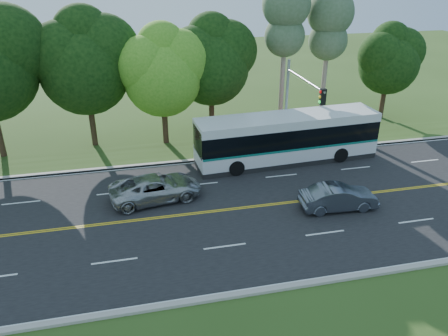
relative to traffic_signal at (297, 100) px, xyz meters
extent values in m
plane|color=#2F4B19|center=(-6.49, -5.40, -4.67)|extent=(120.00, 120.00, 0.00)
cube|color=black|center=(-6.49, -5.40, -4.66)|extent=(60.00, 14.00, 0.02)
cube|color=#ADA69C|center=(-6.49, 1.75, -4.60)|extent=(60.00, 0.30, 0.15)
cube|color=#ADA69C|center=(-6.49, -12.55, -4.60)|extent=(60.00, 0.30, 0.15)
cube|color=#2F4B19|center=(-6.49, 3.60, -4.62)|extent=(60.00, 4.00, 0.10)
cube|color=gold|center=(-6.49, -5.48, -4.65)|extent=(57.00, 0.10, 0.00)
cube|color=gold|center=(-6.49, -5.32, -4.65)|extent=(57.00, 0.10, 0.00)
cube|color=silver|center=(-12.49, -8.90, -4.65)|extent=(2.20, 0.12, 0.00)
cube|color=silver|center=(-6.99, -8.90, -4.65)|extent=(2.20, 0.12, 0.00)
cube|color=silver|center=(-1.49, -8.90, -4.65)|extent=(2.20, 0.12, 0.00)
cube|color=silver|center=(4.01, -8.90, -4.65)|extent=(2.20, 0.12, 0.00)
cube|color=silver|center=(-17.99, -1.90, -4.65)|extent=(2.20, 0.12, 0.00)
cube|color=silver|center=(-12.49, -1.90, -4.65)|extent=(2.20, 0.12, 0.00)
cube|color=silver|center=(-6.99, -1.90, -4.65)|extent=(2.20, 0.12, 0.00)
cube|color=silver|center=(-1.49, -1.90, -4.65)|extent=(2.20, 0.12, 0.00)
cube|color=silver|center=(4.01, -1.90, -4.65)|extent=(2.20, 0.12, 0.00)
cube|color=silver|center=(9.51, -1.90, -4.65)|extent=(2.20, 0.12, 0.00)
cube|color=silver|center=(-6.49, 1.45, -4.65)|extent=(57.00, 0.12, 0.00)
cube|color=silver|center=(-6.49, -12.25, -4.65)|extent=(57.00, 0.12, 0.00)
sphere|color=black|center=(-18.87, 5.90, 3.25)|extent=(5.76, 5.76, 5.76)
cylinder|color=black|center=(-13.99, 6.60, -2.87)|extent=(0.44, 0.44, 3.60)
sphere|color=black|center=(-13.99, 6.60, 1.24)|extent=(6.60, 6.60, 6.60)
sphere|color=black|center=(-12.51, 6.90, 2.56)|extent=(5.28, 5.28, 5.28)
sphere|color=black|center=(-15.31, 6.40, 2.39)|extent=(4.95, 4.95, 4.95)
sphere|color=black|center=(-13.89, 7.00, 3.71)|extent=(4.29, 4.29, 4.29)
cylinder|color=black|center=(-8.49, 5.60, -3.05)|extent=(0.44, 0.44, 3.24)
sphere|color=#3E8C1D|center=(-8.49, 5.60, 0.60)|extent=(5.80, 5.80, 5.80)
sphere|color=#3E8C1D|center=(-7.19, 5.90, 1.76)|extent=(4.64, 4.64, 4.64)
sphere|color=#3E8C1D|center=(-9.65, 5.40, 1.61)|extent=(4.35, 4.35, 4.35)
sphere|color=#3E8C1D|center=(-8.39, 6.00, 2.77)|extent=(3.77, 3.77, 3.77)
cylinder|color=black|center=(-4.49, 7.10, -2.96)|extent=(0.44, 0.44, 3.42)
sphere|color=black|center=(-4.49, 7.10, 0.85)|extent=(6.00, 6.00, 6.00)
sphere|color=black|center=(-3.14, 7.40, 2.05)|extent=(4.80, 4.80, 4.80)
sphere|color=black|center=(-5.69, 6.90, 1.90)|extent=(4.50, 4.50, 4.50)
sphere|color=black|center=(-4.39, 7.50, 3.10)|extent=(3.90, 3.90, 3.90)
cylinder|color=gray|center=(1.51, 7.10, 0.23)|extent=(0.40, 0.40, 9.80)
sphere|color=#425B38|center=(1.51, 7.10, 3.03)|extent=(3.23, 3.23, 3.23)
sphere|color=#425B38|center=(1.51, 7.10, 5.41)|extent=(3.80, 3.80, 3.80)
cylinder|color=gray|center=(5.51, 7.60, -0.12)|extent=(0.40, 0.40, 9.10)
sphere|color=#425B38|center=(5.51, 7.60, 2.48)|extent=(3.23, 3.23, 3.23)
sphere|color=#425B38|center=(5.51, 7.60, 4.69)|extent=(3.80, 3.80, 3.80)
cylinder|color=black|center=(11.51, 7.60, -3.14)|extent=(0.44, 0.44, 3.06)
sphere|color=black|center=(11.51, 7.60, 0.21)|extent=(5.20, 5.20, 5.20)
sphere|color=black|center=(12.68, 7.90, 1.25)|extent=(4.16, 4.16, 4.16)
sphere|color=black|center=(10.47, 7.40, 1.12)|extent=(3.90, 3.90, 3.90)
sphere|color=black|center=(11.61, 8.00, 2.16)|extent=(3.38, 3.38, 3.38)
sphere|color=#A50D4C|center=(-3.49, 2.80, -3.92)|extent=(1.50, 1.50, 1.50)
sphere|color=#A50D4C|center=(-2.49, 2.80, -3.92)|extent=(1.50, 1.50, 1.50)
sphere|color=#A50D4C|center=(-1.49, 2.80, -3.92)|extent=(1.50, 1.50, 1.50)
sphere|color=#A50D4C|center=(-0.49, 2.80, -3.92)|extent=(1.50, 1.50, 1.50)
sphere|color=#A50D4C|center=(0.51, 2.80, -3.92)|extent=(1.50, 1.50, 1.50)
sphere|color=#A50D4C|center=(1.51, 2.80, -3.92)|extent=(1.50, 1.50, 1.50)
sphere|color=#A50D4C|center=(2.51, 2.80, -3.92)|extent=(1.50, 1.50, 1.50)
sphere|color=#A50D4C|center=(3.51, 2.80, -3.92)|extent=(1.50, 1.50, 1.50)
sphere|color=#A50D4C|center=(4.51, 2.80, -3.92)|extent=(1.50, 1.50, 1.50)
cube|color=olive|center=(3.51, 2.00, -4.47)|extent=(3.50, 1.40, 0.40)
cylinder|color=#92949A|center=(0.01, 1.90, -1.17)|extent=(0.20, 0.20, 7.00)
cylinder|color=#92949A|center=(0.01, -1.10, 1.63)|extent=(0.14, 6.00, 0.14)
cube|color=black|center=(0.01, -3.90, 1.33)|extent=(0.32, 0.28, 0.95)
sphere|color=red|center=(-0.16, -3.90, 1.63)|extent=(0.18, 0.18, 0.18)
sphere|color=yellow|center=(-0.16, -3.90, 1.33)|extent=(0.18, 0.18, 0.18)
sphere|color=#19D833|center=(-0.16, -3.90, 1.03)|extent=(0.18, 0.18, 0.18)
cube|color=silver|center=(-0.35, 0.40, -3.73)|extent=(13.21, 3.57, 1.08)
cube|color=black|center=(-0.35, 0.40, -2.52)|extent=(13.15, 3.60, 1.35)
cube|color=silver|center=(-0.35, 0.40, -1.54)|extent=(13.21, 3.57, 0.61)
cube|color=#0B685B|center=(-0.35, 0.40, -3.26)|extent=(13.15, 3.61, 0.15)
cube|color=black|center=(-6.84, 0.00, -2.41)|extent=(0.22, 2.55, 1.86)
cube|color=#19E54C|center=(-6.83, 0.00, -1.37)|extent=(0.15, 1.67, 0.24)
cube|color=black|center=(-0.35, 0.40, -4.46)|extent=(13.20, 3.46, 0.38)
cylinder|color=black|center=(-4.44, -1.16, -4.11)|extent=(1.11, 0.37, 1.09)
cylinder|color=black|center=(-4.60, 1.44, -4.11)|extent=(1.11, 0.37, 1.09)
cylinder|color=black|center=(3.39, -0.68, -4.11)|extent=(1.11, 0.37, 1.09)
cylinder|color=black|center=(3.23, 1.92, -4.11)|extent=(1.11, 0.37, 1.09)
imported|color=slate|center=(0.29, -6.68, -3.91)|extent=(4.56, 1.79, 1.48)
imported|color=#A9ABAD|center=(-9.99, -3.23, -3.89)|extent=(5.83, 3.37, 1.53)
camera|label=1|loc=(-11.05, -26.78, 8.59)|focal=35.00mm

